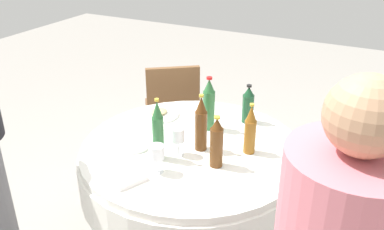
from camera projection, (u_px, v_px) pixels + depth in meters
dining_table at (192, 169)px, 2.35m from camera, size 1.24×1.24×0.74m
bottle_dark_green_near at (248, 105)px, 2.50m from camera, size 0.07×0.07×0.24m
bottle_brown_west at (201, 124)px, 2.19m from camera, size 0.07×0.07×0.32m
bottle_green_outer at (209, 105)px, 2.40m from camera, size 0.07×0.07×0.32m
bottle_brown_left at (217, 143)px, 2.05m from camera, size 0.07×0.07×0.28m
bottle_amber_east at (250, 130)px, 2.17m from camera, size 0.06×0.06×0.28m
bottle_green_south at (158, 131)px, 2.10m from camera, size 0.06×0.06×0.34m
wine_glass_left at (157, 153)px, 2.01m from camera, size 0.08×0.08×0.15m
wine_glass_east at (178, 136)px, 2.16m from camera, size 0.07×0.07×0.15m
plate_north at (159, 114)px, 2.62m from camera, size 0.25×0.25×0.04m
plate_far at (133, 144)px, 2.29m from camera, size 0.21×0.21×0.02m
spoon_west at (180, 133)px, 2.41m from camera, size 0.18×0.07×0.00m
knife_outer at (199, 189)px, 1.93m from camera, size 0.05×0.18×0.00m
folded_napkin at (126, 177)px, 2.00m from camera, size 0.21×0.21×0.02m
chair_south at (172, 105)px, 3.29m from camera, size 0.56×0.56×0.87m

